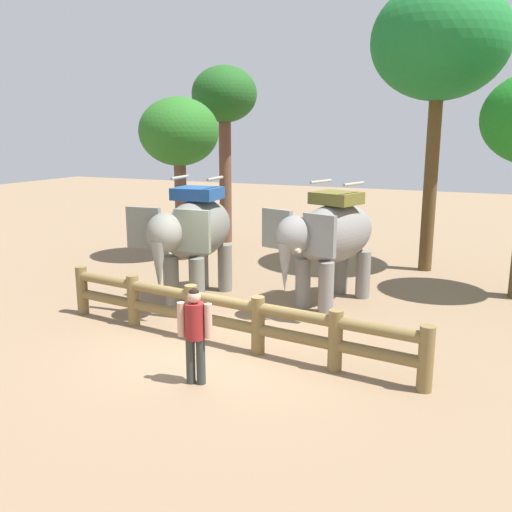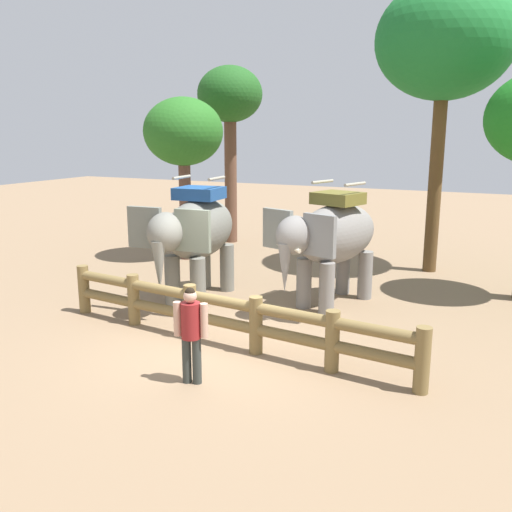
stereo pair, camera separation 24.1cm
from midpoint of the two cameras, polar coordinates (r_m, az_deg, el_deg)
The scene contains 8 objects.
ground_plane at distance 10.30m, azimuth -3.33°, elevation -9.47°, with size 60.00×60.00×0.00m, color #846A4F.
log_fence at distance 10.25m, azimuth -2.85°, elevation -5.99°, with size 7.54×1.04×1.05m.
elephant_near_left at distance 12.78m, azimuth -5.68°, elevation 2.43°, with size 1.92×3.37×2.88m.
elephant_center at distance 12.51m, azimuth 8.28°, elevation 1.93°, with size 2.26×3.35×2.80m.
tourist_woman_in_black at distance 8.69m, azimuth -5.91°, elevation -7.42°, with size 0.54×0.37×1.56m.
tree_far_left at distance 16.30m, azimuth 19.28°, elevation 20.02°, with size 3.62×3.62×7.75m.
tree_back_center at distance 19.67m, azimuth -2.33°, elevation 15.62°, with size 2.23×2.23×6.07m.
tree_far_right at distance 17.01m, azimuth -7.06°, elevation 12.30°, with size 2.37×2.37×4.88m.
Camera 2 is at (4.73, -8.30, 3.88)m, focal length 38.92 mm.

